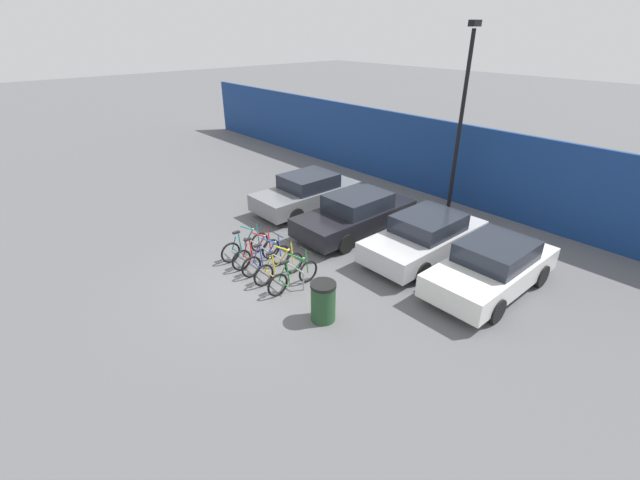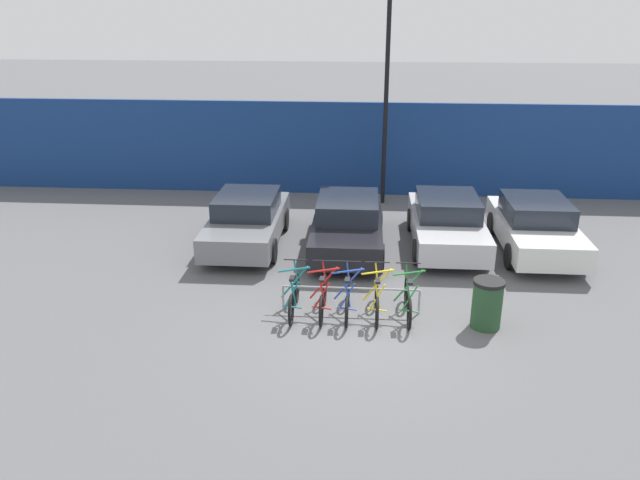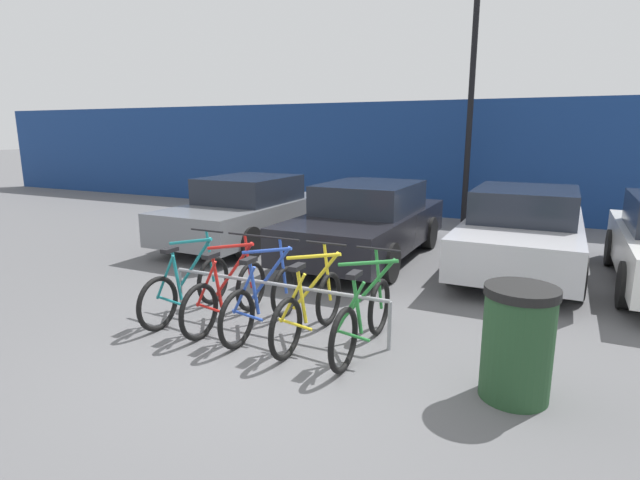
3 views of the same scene
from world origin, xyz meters
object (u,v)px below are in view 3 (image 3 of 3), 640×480
bicycle_blue (263,301)px  car_black (368,221)px  bicycle_teal (187,288)px  bicycle_red (227,294)px  bike_rack (274,290)px  car_silver (523,230)px  bicycle_yellow (309,308)px  car_grey (248,211)px  lamp_post (473,73)px  bicycle_green (363,318)px  trash_bin (517,343)px

bicycle_blue → car_black: car_black is taller
bicycle_teal → bicycle_red: bearing=-2.9°
bike_rack → car_silver: (2.46, 4.02, 0.22)m
bicycle_yellow → car_grey: 5.25m
bicycle_teal → bicycle_red: (0.62, 0.00, 0.00)m
lamp_post → bike_rack: bearing=-96.0°
bicycle_green → car_black: bearing=113.6°
car_silver → bicycle_red: bearing=-126.1°
car_grey → lamp_post: 6.26m
bicycle_teal → car_grey: (-1.72, 3.93, 0.31)m
bicycle_teal → bicycle_blue: same height
bicycle_yellow → trash_bin: bearing=-11.4°
bicycle_teal → car_black: size_ratio=0.38×
bike_rack → bicycle_blue: bearing=-113.2°
car_silver → lamp_post: lamp_post is taller
lamp_post → bicycle_green: bearing=-87.3°
trash_bin → bicycle_yellow: bearing=172.1°
bicycle_blue → bicycle_yellow: (0.61, 0.00, 0.00)m
bicycle_red → bicycle_teal: bearing=-176.9°
bike_rack → car_silver: car_silver is taller
car_grey → lamp_post: lamp_post is taller
car_grey → trash_bin: size_ratio=4.12×
bicycle_teal → car_silver: car_silver is taller
bike_rack → bicycle_yellow: bearing=-15.1°
bike_rack → car_grey: car_grey is taller
bicycle_yellow → car_grey: car_grey is taller
bicycle_yellow → trash_bin: 2.24m
bicycle_red → lamp_post: size_ratio=0.26×
car_silver → trash_bin: bearing=-86.1°
bicycle_green → car_grey: 5.70m
bicycle_teal → trash_bin: bearing=-7.3°
car_silver → trash_bin: size_ratio=4.14×
bicycle_teal → trash_bin: 3.97m
trash_bin → lamp_post: bearing=103.1°
bicycle_blue → car_silver: bearing=61.0°
bicycle_red → bicycle_yellow: 1.13m
car_grey → car_silver: bearing=2.5°
trash_bin → car_silver: bearing=93.9°
bicycle_red → car_grey: size_ratio=0.40×
car_grey → car_silver: size_ratio=0.99×
bicycle_yellow → trash_bin: bicycle_yellow is taller
bike_rack → bicycle_teal: bicycle_teal is taller
bicycle_red → bicycle_green: bearing=3.1°
bicycle_blue → car_silver: (2.52, 4.17, 0.31)m
car_grey → car_silver: (5.37, 0.23, 0.00)m
bicycle_red → car_grey: 4.58m
bicycle_red → bike_rack: bearing=17.4°
lamp_post → trash_bin: 9.07m
bike_rack → bicycle_teal: bearing=-172.9°
bicycle_green → car_black: car_black is taller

